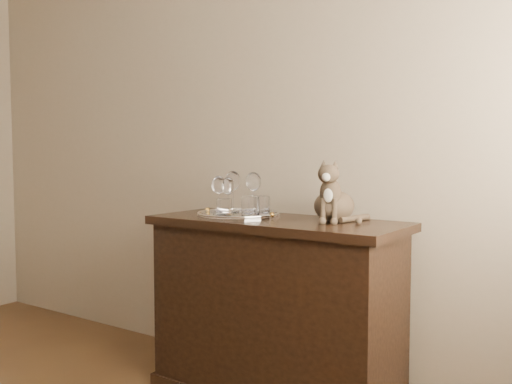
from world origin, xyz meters
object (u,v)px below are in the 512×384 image
wine_glass_c (219,195)px  tumbler_a (251,206)px  cat (334,190)px  wine_glass_d (228,196)px  wine_glass_b (253,192)px  tumbler_c (261,206)px  tumbler_b (224,207)px  sideboard (276,309)px  wine_glass_a (233,192)px  tray (238,215)px

wine_glass_c → tumbler_a: bearing=2.5°
cat → wine_glass_d: bearing=176.9°
wine_glass_b → tumbler_a: size_ratio=2.11×
wine_glass_b → wine_glass_c: bearing=-123.5°
wine_glass_b → wine_glass_d: size_ratio=1.13×
tumbler_a → tumbler_c: size_ratio=1.03×
wine_glass_b → tumbler_b: wine_glass_b is taller
wine_glass_c → tumbler_a: wine_glass_c is taller
wine_glass_d → cat: size_ratio=0.65×
tumbler_a → tumbler_b: tumbler_a is taller
sideboard → wine_glass_a: wine_glass_a is taller
wine_glass_d → tumbler_b: wine_glass_d is taller
wine_glass_b → cat: 0.47m
wine_glass_d → wine_glass_c: bearing=-150.0°
sideboard → tray: bearing=178.6°
tumbler_c → wine_glass_b: bearing=139.9°
wine_glass_c → tumbler_a: size_ratio=1.93×
wine_glass_c → wine_glass_a: bearing=88.3°
wine_glass_a → wine_glass_b: bearing=23.5°
sideboard → cat: (0.26, 0.08, 0.56)m
wine_glass_c → tumbler_c: wine_glass_c is taller
wine_glass_b → tumbler_b: 0.21m
tray → wine_glass_a: (-0.09, 0.07, 0.11)m
sideboard → tumbler_b: size_ratio=14.78×
wine_glass_b → tumbler_b: size_ratio=2.50×
tray → tumbler_c: (0.12, 0.02, 0.05)m
tumbler_a → cat: cat is taller
tumbler_c → cat: bearing=8.9°
sideboard → tumbler_c: tumbler_c is taller
wine_glass_a → wine_glass_b: size_ratio=1.02×
tumbler_c → tumbler_a: bearing=-116.3°
wine_glass_d → cat: cat is taller
sideboard → cat: bearing=17.6°
sideboard → tumbler_b: (-0.24, -0.08, 0.47)m
tumbler_b → cat: cat is taller
tray → wine_glass_c: size_ratio=2.15×
wine_glass_b → wine_glass_d: bearing=-115.2°
sideboard → wine_glass_b: wine_glass_b is taller
wine_glass_c → tumbler_b: size_ratio=2.29×
wine_glass_b → tray: bearing=-94.9°
wine_glass_d → tumbler_c: size_ratio=1.93×
tray → tumbler_a: (0.09, -0.03, 0.05)m
tumbler_a → cat: bearing=15.6°
wine_glass_a → sideboard: bearing=-13.8°
tray → tumbler_c: size_ratio=4.29×
wine_glass_a → tumbler_b: bearing=-66.6°
wine_glass_a → wine_glass_c: bearing=-91.7°
sideboard → tumbler_c: (-0.10, 0.03, 0.48)m
wine_glass_a → wine_glass_d: size_ratio=1.15×
tray → wine_glass_d: wine_glass_d is taller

